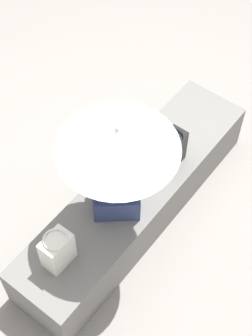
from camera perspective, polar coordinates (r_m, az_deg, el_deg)
name	(u,v)px	position (r m, az deg, el deg)	size (l,w,h in m)	color
ground_plane	(134,214)	(4.58, 0.90, -4.88)	(14.00, 14.00, 0.00)	gray
stone_bench	(135,200)	(4.38, 0.94, -3.36)	(2.38, 0.58, 0.46)	slate
person_seated	(116,176)	(3.76, -1.09, -0.88)	(0.46, 0.49, 0.90)	navy
parasol	(117,139)	(3.28, -0.91, 3.04)	(0.80, 0.80, 1.03)	#B7B7BC
handbag_black	(57,250)	(3.76, -7.26, -8.60)	(0.22, 0.17, 0.31)	silver
tote_bag_canvas	(170,151)	(4.18, 4.71, 1.84)	(0.26, 0.19, 0.33)	black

